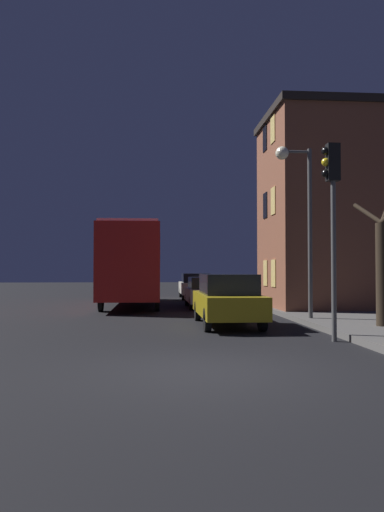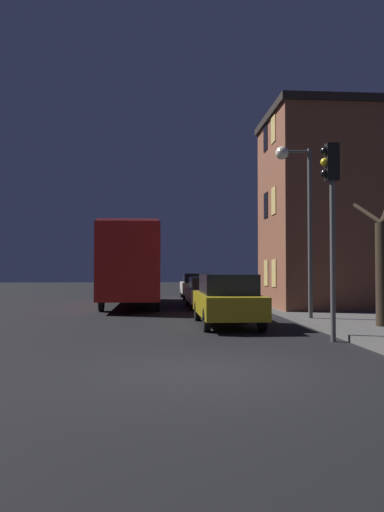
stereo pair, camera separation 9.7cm
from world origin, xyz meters
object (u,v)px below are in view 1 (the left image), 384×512
at_px(traffic_light, 332,200).
at_px(car_mid_lane, 207,292).
at_px(bare_tree, 384,262).
at_px(car_far_lane, 195,285).
at_px(car_near_lane, 227,299).
at_px(streetlamp, 298,198).
at_px(bus, 133,260).

bearing_deg(traffic_light, car_mid_lane, 99.95).
distance_m(bare_tree, car_far_lane, 16.72).
relative_size(traffic_light, bare_tree, 1.25).
relative_size(bare_tree, car_far_lane, 0.85).
height_order(car_near_lane, car_mid_lane, car_near_lane).
xyz_separation_m(streetlamp, car_far_lane, (-2.14, 13.90, -3.25)).
height_order(bus, car_mid_lane, bus).
distance_m(bus, car_near_lane, 9.56).
bearing_deg(traffic_light, car_far_lane, 95.67).
bearing_deg(car_near_lane, bare_tree, -24.64).
height_order(streetlamp, car_mid_lane, streetlamp).
height_order(traffic_light, car_far_lane, traffic_light).
bearing_deg(car_far_lane, car_near_lane, -90.95).
bearing_deg(bare_tree, bus, 124.20).
xyz_separation_m(traffic_light, car_mid_lane, (-1.88, 10.71, -2.66)).
xyz_separation_m(streetlamp, bus, (-5.62, 8.43, -1.84)).
height_order(streetlamp, car_near_lane, streetlamp).
distance_m(traffic_light, car_far_lane, 18.17).
bearing_deg(car_far_lane, bus, -122.46).
relative_size(traffic_light, car_mid_lane, 1.13).
height_order(bus, car_near_lane, bus).
distance_m(traffic_light, bus, 13.55).
xyz_separation_m(bare_tree, car_far_lane, (-3.84, 16.23, -1.15)).
distance_m(streetlamp, bare_tree, 3.57).
xyz_separation_m(streetlamp, car_mid_lane, (-2.24, 6.71, -3.30)).
xyz_separation_m(car_mid_lane, car_far_lane, (0.10, 7.19, 0.06)).
height_order(bare_tree, car_near_lane, bare_tree).
relative_size(streetlamp, traffic_light, 1.16).
height_order(bus, car_far_lane, bus).
bearing_deg(car_far_lane, traffic_light, -84.33).
relative_size(car_mid_lane, car_far_lane, 0.94).
xyz_separation_m(traffic_light, car_far_lane, (-1.78, 17.90, -2.61)).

